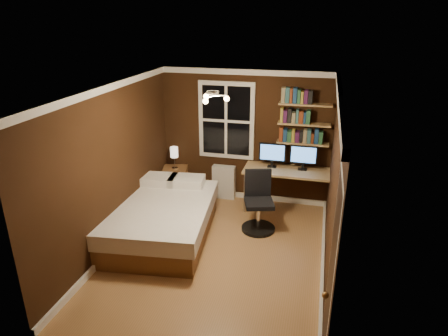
% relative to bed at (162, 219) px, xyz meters
% --- Properties ---
extents(floor, '(4.20, 4.20, 0.00)m').
position_rel_bed_xyz_m(floor, '(1.00, -0.33, -0.31)').
color(floor, olive).
rests_on(floor, ground).
extents(wall_back, '(3.20, 0.04, 2.50)m').
position_rel_bed_xyz_m(wall_back, '(1.00, 1.77, 0.94)').
color(wall_back, black).
rests_on(wall_back, ground).
extents(wall_left, '(0.04, 4.20, 2.50)m').
position_rel_bed_xyz_m(wall_left, '(-0.60, -0.33, 0.94)').
color(wall_left, black).
rests_on(wall_left, ground).
extents(wall_right, '(0.04, 4.20, 2.50)m').
position_rel_bed_xyz_m(wall_right, '(2.60, -0.33, 0.94)').
color(wall_right, black).
rests_on(wall_right, ground).
extents(ceiling, '(3.20, 4.20, 0.02)m').
position_rel_bed_xyz_m(ceiling, '(1.00, -0.33, 2.19)').
color(ceiling, white).
rests_on(ceiling, wall_back).
extents(window, '(1.06, 0.06, 1.46)m').
position_rel_bed_xyz_m(window, '(0.65, 1.74, 1.24)').
color(window, white).
rests_on(window, wall_back).
extents(door, '(0.03, 0.82, 2.05)m').
position_rel_bed_xyz_m(door, '(2.59, -1.88, 0.71)').
color(door, black).
rests_on(door, ground).
extents(door_knob, '(0.06, 0.06, 0.06)m').
position_rel_bed_xyz_m(door_knob, '(2.55, -2.18, 0.69)').
color(door_knob, '#B78341').
rests_on(door_knob, door).
extents(ceiling_fixture, '(0.44, 0.44, 0.18)m').
position_rel_bed_xyz_m(ceiling_fixture, '(1.00, -0.43, 2.09)').
color(ceiling_fixture, beige).
rests_on(ceiling_fixture, ceiling).
extents(bookshelf_lower, '(0.92, 0.22, 0.03)m').
position_rel_bed_xyz_m(bookshelf_lower, '(2.08, 1.65, 0.94)').
color(bookshelf_lower, '#A98652').
rests_on(bookshelf_lower, wall_back).
extents(books_row_lower, '(0.66, 0.16, 0.23)m').
position_rel_bed_xyz_m(books_row_lower, '(2.08, 1.65, 1.07)').
color(books_row_lower, maroon).
rests_on(books_row_lower, bookshelf_lower).
extents(bookshelf_middle, '(0.92, 0.22, 0.03)m').
position_rel_bed_xyz_m(bookshelf_middle, '(2.08, 1.65, 1.29)').
color(bookshelf_middle, '#A98652').
rests_on(bookshelf_middle, wall_back).
extents(books_row_middle, '(0.48, 0.16, 0.23)m').
position_rel_bed_xyz_m(books_row_middle, '(2.08, 1.65, 1.42)').
color(books_row_middle, navy).
rests_on(books_row_middle, bookshelf_middle).
extents(bookshelf_upper, '(0.92, 0.22, 0.03)m').
position_rel_bed_xyz_m(bookshelf_upper, '(2.08, 1.65, 1.64)').
color(bookshelf_upper, '#A98652').
rests_on(bookshelf_upper, wall_back).
extents(books_row_upper, '(0.48, 0.16, 0.23)m').
position_rel_bed_xyz_m(books_row_upper, '(2.08, 1.65, 1.77)').
color(books_row_upper, '#2A633E').
rests_on(books_row_upper, bookshelf_upper).
extents(bed, '(1.78, 2.31, 0.73)m').
position_rel_bed_xyz_m(bed, '(0.00, 0.00, 0.00)').
color(bed, brown).
rests_on(bed, ground).
extents(nightstand, '(0.57, 0.57, 0.59)m').
position_rel_bed_xyz_m(nightstand, '(-0.33, 1.51, -0.02)').
color(nightstand, brown).
rests_on(nightstand, ground).
extents(bedside_lamp, '(0.15, 0.15, 0.44)m').
position_rel_bed_xyz_m(bedside_lamp, '(-0.33, 1.51, 0.49)').
color(bedside_lamp, beige).
rests_on(bedside_lamp, nightstand).
extents(radiator, '(0.44, 0.16, 0.67)m').
position_rel_bed_xyz_m(radiator, '(0.62, 1.66, 0.02)').
color(radiator, silver).
rests_on(radiator, ground).
extents(desk, '(1.66, 0.62, 0.79)m').
position_rel_bed_xyz_m(desk, '(1.91, 1.44, 0.42)').
color(desk, '#A98652').
rests_on(desk, ground).
extents(monitor_left, '(0.49, 0.12, 0.45)m').
position_rel_bed_xyz_m(monitor_left, '(1.56, 1.53, 0.70)').
color(monitor_left, black).
rests_on(monitor_left, desk).
extents(monitor_right, '(0.49, 0.12, 0.45)m').
position_rel_bed_xyz_m(monitor_right, '(2.12, 1.53, 0.70)').
color(monitor_right, black).
rests_on(monitor_right, desk).
extents(desk_lamp, '(0.14, 0.32, 0.44)m').
position_rel_bed_xyz_m(desk_lamp, '(2.69, 1.30, 0.70)').
color(desk_lamp, silver).
rests_on(desk_lamp, desk).
extents(office_chair, '(0.57, 0.57, 1.02)m').
position_rel_bed_xyz_m(office_chair, '(1.48, 0.62, 0.08)').
color(office_chair, black).
rests_on(office_chair, ground).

